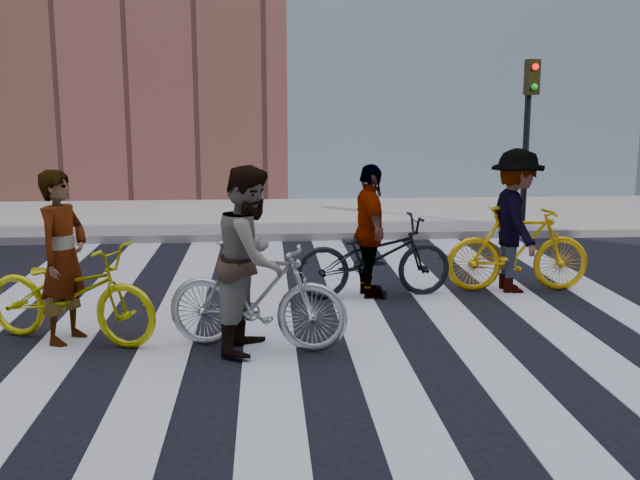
{
  "coord_description": "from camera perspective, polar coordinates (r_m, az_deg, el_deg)",
  "views": [
    {
      "loc": [
        -0.58,
        -8.61,
        2.56
      ],
      "look_at": [
        0.08,
        0.3,
        0.9
      ],
      "focal_mm": 42.0,
      "sensor_mm": 36.0,
      "label": 1
    }
  ],
  "objects": [
    {
      "name": "bike_yellow_left",
      "position": [
        8.46,
        -18.5,
        -3.83
      ],
      "size": [
        2.18,
        1.43,
        1.08
      ],
      "primitive_type": "imported",
      "rotation": [
        0.0,
        0.0,
        1.19
      ],
      "color": "#C6C60B",
      "rests_on": "ground"
    },
    {
      "name": "rider_rear",
      "position": [
        9.81,
        3.84,
        0.66
      ],
      "size": [
        0.52,
        1.07,
        1.77
      ],
      "primitive_type": "imported",
      "rotation": [
        0.0,
        0.0,
        1.66
      ],
      "color": "slate",
      "rests_on": "ground"
    },
    {
      "name": "ground",
      "position": [
        9.0,
        -0.39,
        -6.01
      ],
      "size": [
        100.0,
        100.0,
        0.0
      ],
      "primitive_type": "plane",
      "color": "black",
      "rests_on": "ground"
    },
    {
      "name": "bike_silver_mid",
      "position": [
        7.81,
        -4.85,
        -4.24
      ],
      "size": [
        1.99,
        1.02,
        1.15
      ],
      "primitive_type": "imported",
      "rotation": [
        0.0,
        0.0,
        1.31
      ],
      "color": "#AFB3B9",
      "rests_on": "ground"
    },
    {
      "name": "bike_dark_rear",
      "position": [
        9.88,
        4.11,
        -1.27
      ],
      "size": [
        2.13,
        0.91,
        1.09
      ],
      "primitive_type": "imported",
      "rotation": [
        0.0,
        0.0,
        1.66
      ],
      "color": "black",
      "rests_on": "ground"
    },
    {
      "name": "bike_yellow_right",
      "position": [
        10.5,
        14.85,
        -0.66
      ],
      "size": [
        1.97,
        0.61,
        1.17
      ],
      "primitive_type": "imported",
      "rotation": [
        0.0,
        0.0,
        1.54
      ],
      "color": "yellow",
      "rests_on": "ground"
    },
    {
      "name": "rider_left",
      "position": [
        8.39,
        -18.98,
        -1.25
      ],
      "size": [
        0.67,
        0.8,
        1.86
      ],
      "primitive_type": "imported",
      "rotation": [
        0.0,
        0.0,
        1.19
      ],
      "color": "slate",
      "rests_on": "ground"
    },
    {
      "name": "traffic_signal",
      "position": [
        14.79,
        15.62,
        9.06
      ],
      "size": [
        0.22,
        0.42,
        3.33
      ],
      "color": "black",
      "rests_on": "ground"
    },
    {
      "name": "rider_mid",
      "position": [
        7.72,
        -5.26,
        -1.45
      ],
      "size": [
        0.95,
        1.1,
        1.93
      ],
      "primitive_type": "imported",
      "rotation": [
        0.0,
        0.0,
        1.31
      ],
      "color": "slate",
      "rests_on": "ground"
    },
    {
      "name": "zebra_crosswalk",
      "position": [
        9.0,
        -0.39,
        -5.97
      ],
      "size": [
        8.25,
        10.0,
        0.01
      ],
      "color": "silver",
      "rests_on": "ground"
    },
    {
      "name": "rider_right",
      "position": [
        10.42,
        14.69,
        1.41
      ],
      "size": [
        0.76,
        1.28,
        1.94
      ],
      "primitive_type": "imported",
      "rotation": [
        0.0,
        0.0,
        1.54
      ],
      "color": "slate",
      "rests_on": "ground"
    },
    {
      "name": "sidewalk_far",
      "position": [
        16.31,
        -2.16,
        1.76
      ],
      "size": [
        100.0,
        5.0,
        0.15
      ],
      "primitive_type": "cube",
      "color": "gray",
      "rests_on": "ground"
    }
  ]
}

